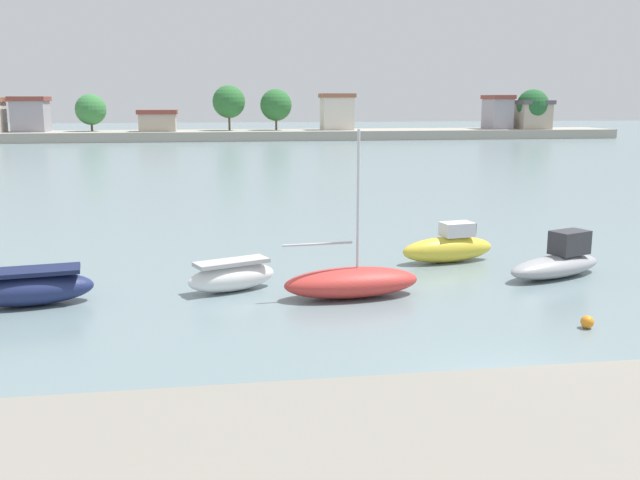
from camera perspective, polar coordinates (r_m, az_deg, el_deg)
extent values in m
plane|color=slate|center=(17.27, 16.10, -11.64)|extent=(400.00, 400.00, 0.00)
ellipsoid|color=navy|center=(24.79, -22.65, -3.74)|extent=(4.23, 2.11, 1.07)
cube|color=#161E41|center=(24.65, -22.76, -2.38)|extent=(3.39, 1.75, 0.14)
ellipsoid|color=white|center=(24.78, -7.20, -3.06)|extent=(3.42, 2.25, 0.96)
cube|color=#AFAFAF|center=(24.65, -7.23, -1.82)|extent=(2.75, 1.84, 0.14)
ellipsoid|color=#C63833|center=(23.85, 2.61, -3.48)|extent=(4.83, 2.07, 1.02)
cylinder|color=silver|center=(23.34, 3.13, 3.31)|extent=(0.10, 0.10, 4.66)
cylinder|color=#B7B7BC|center=(23.24, -0.19, -0.33)|extent=(2.38, 0.28, 0.08)
ellipsoid|color=yellow|center=(29.41, 10.38, -0.76)|extent=(4.21, 1.85, 1.08)
cube|color=silver|center=(29.44, 11.13, 0.87)|extent=(1.42, 1.08, 0.58)
cube|color=black|center=(29.75, 12.21, 1.05)|extent=(0.21, 0.79, 0.40)
ellipsoid|color=#9E9EA3|center=(27.96, 18.65, -2.07)|extent=(4.65, 2.92, 0.82)
cube|color=#333338|center=(28.32, 19.71, -0.18)|extent=(1.65, 1.37, 0.90)
cube|color=black|center=(28.85, 20.62, 0.13)|extent=(0.38, 0.79, 0.63)
sphere|color=orange|center=(22.16, 20.98, -6.27)|extent=(0.39, 0.39, 0.39)
cube|color=#9E998C|center=(120.24, -5.51, 8.53)|extent=(126.96, 11.21, 1.55)
cube|color=#99939E|center=(124.17, -22.56, 9.31)|extent=(5.18, 5.28, 4.92)
cube|color=brown|center=(124.14, -22.66, 10.60)|extent=(5.69, 5.81, 0.70)
cube|color=#B2A38E|center=(118.98, -13.11, 9.31)|extent=(5.84, 4.21, 2.79)
cube|color=brown|center=(118.93, -13.15, 10.15)|extent=(6.42, 4.63, 0.70)
cube|color=beige|center=(122.26, 1.39, 10.27)|extent=(5.23, 4.82, 5.46)
cube|color=#995B42|center=(122.24, 1.39, 11.71)|extent=(5.75, 5.31, 0.70)
cube|color=#99939E|center=(130.07, 14.28, 9.94)|extent=(3.67, 5.91, 5.21)
cube|color=brown|center=(130.05, 14.35, 11.24)|extent=(4.03, 6.50, 0.70)
cube|color=#B2A38E|center=(131.22, 16.89, 9.62)|extent=(5.41, 5.62, 4.31)
cube|color=#565156|center=(131.19, 16.95, 10.71)|extent=(5.95, 6.18, 0.70)
cylinder|color=brown|center=(121.15, -3.60, 9.44)|extent=(0.36, 0.36, 2.09)
sphere|color=#2D6B33|center=(121.08, -3.61, 10.95)|extent=(5.38, 5.38, 5.38)
cylinder|color=brown|center=(130.56, 16.90, 9.08)|extent=(0.36, 0.36, 1.91)
sphere|color=#235B2D|center=(130.49, 16.98, 10.48)|extent=(5.59, 5.59, 5.59)
cylinder|color=brown|center=(120.60, -7.41, 9.48)|extent=(0.36, 0.36, 2.60)
sphere|color=#2D6B33|center=(120.54, -7.45, 11.14)|extent=(5.47, 5.47, 5.47)
cylinder|color=brown|center=(122.44, -18.13, 8.80)|extent=(0.36, 0.36, 1.52)
sphere|color=#387A3D|center=(122.38, -18.21, 10.09)|extent=(5.01, 5.01, 5.01)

